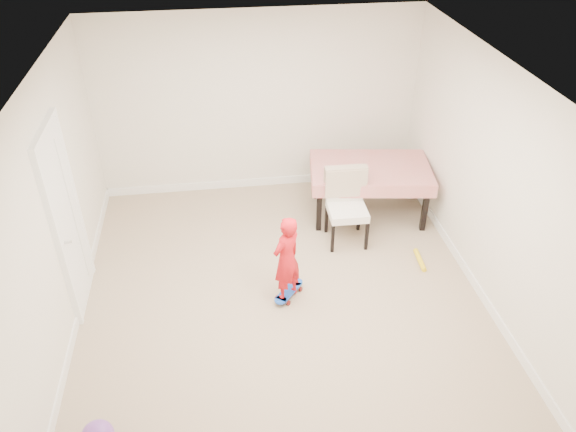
{
  "coord_description": "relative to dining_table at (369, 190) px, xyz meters",
  "views": [
    {
      "loc": [
        -0.61,
        -4.81,
        4.35
      ],
      "look_at": [
        0.1,
        0.2,
        0.95
      ],
      "focal_mm": 35.0,
      "sensor_mm": 36.0,
      "label": 1
    }
  ],
  "objects": [
    {
      "name": "ground",
      "position": [
        -1.4,
        -1.53,
        -0.37
      ],
      "size": [
        5.0,
        5.0,
        0.0
      ],
      "primitive_type": "plane",
      "color": "tan",
      "rests_on": "ground"
    },
    {
      "name": "ceiling",
      "position": [
        -1.4,
        -1.53,
        2.21
      ],
      "size": [
        4.5,
        5.0,
        0.04
      ],
      "primitive_type": "cube",
      "color": "silver",
      "rests_on": "wall_back"
    },
    {
      "name": "wall_back",
      "position": [
        -1.4,
        0.95,
        0.93
      ],
      "size": [
        4.5,
        0.04,
        2.6
      ],
      "primitive_type": "cube",
      "color": "silver",
      "rests_on": "ground"
    },
    {
      "name": "wall_front",
      "position": [
        -1.4,
        -4.01,
        0.93
      ],
      "size": [
        4.5,
        0.04,
        2.6
      ],
      "primitive_type": "cube",
      "color": "silver",
      "rests_on": "ground"
    },
    {
      "name": "wall_left",
      "position": [
        -3.63,
        -1.53,
        0.93
      ],
      "size": [
        0.04,
        5.0,
        2.6
      ],
      "primitive_type": "cube",
      "color": "silver",
      "rests_on": "ground"
    },
    {
      "name": "wall_right",
      "position": [
        0.83,
        -1.53,
        0.93
      ],
      "size": [
        0.04,
        5.0,
        2.6
      ],
      "primitive_type": "cube",
      "color": "silver",
      "rests_on": "ground"
    },
    {
      "name": "door",
      "position": [
        -3.63,
        -1.23,
        0.65
      ],
      "size": [
        0.11,
        0.94,
        2.11
      ],
      "primitive_type": "cube",
      "color": "white",
      "rests_on": "ground"
    },
    {
      "name": "baseboard_back",
      "position": [
        -1.4,
        0.96,
        -0.31
      ],
      "size": [
        4.5,
        0.02,
        0.12
      ],
      "primitive_type": "cube",
      "color": "white",
      "rests_on": "ground"
    },
    {
      "name": "baseboard_left",
      "position": [
        -3.64,
        -1.53,
        -0.31
      ],
      "size": [
        0.02,
        5.0,
        0.12
      ],
      "primitive_type": "cube",
      "color": "white",
      "rests_on": "ground"
    },
    {
      "name": "baseboard_right",
      "position": [
        0.84,
        -1.53,
        -0.31
      ],
      "size": [
        0.02,
        5.0,
        0.12
      ],
      "primitive_type": "cube",
      "color": "white",
      "rests_on": "ground"
    },
    {
      "name": "dining_table",
      "position": [
        0.0,
        0.0,
        0.0
      ],
      "size": [
        1.7,
        1.21,
        0.74
      ],
      "primitive_type": null,
      "rotation": [
        0.0,
        0.0,
        -0.14
      ],
      "color": "red",
      "rests_on": "ground"
    },
    {
      "name": "dining_chair",
      "position": [
        -0.44,
        -0.59,
        0.12
      ],
      "size": [
        0.55,
        0.63,
        0.98
      ],
      "primitive_type": null,
      "rotation": [
        0.0,
        0.0,
        -0.02
      ],
      "color": "white",
      "rests_on": "ground"
    },
    {
      "name": "skateboard",
      "position": [
        -1.33,
        -1.55,
        -0.33
      ],
      "size": [
        0.45,
        0.5,
        0.07
      ],
      "primitive_type": null,
      "rotation": [
        0.0,
        0.0,
        0.89
      ],
      "color": "blue",
      "rests_on": "ground"
    },
    {
      "name": "child",
      "position": [
        -1.36,
        -1.59,
        0.16
      ],
      "size": [
        0.46,
        0.44,
        1.06
      ],
      "primitive_type": "imported",
      "rotation": [
        0.0,
        0.0,
        3.83
      ],
      "color": "red",
      "rests_on": "ground"
    },
    {
      "name": "foam_toy",
      "position": [
        0.37,
        -1.17,
        -0.34
      ],
      "size": [
        0.09,
        0.4,
        0.06
      ],
      "primitive_type": "cylinder",
      "rotation": [
        1.57,
        0.0,
        -0.06
      ],
      "color": "yellow",
      "rests_on": "ground"
    }
  ]
}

